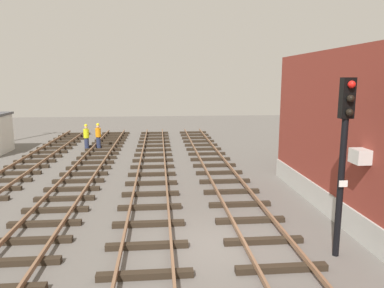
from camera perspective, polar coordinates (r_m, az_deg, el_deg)
ground_plane at (r=11.63m, az=3.99°, el=-15.64°), size 80.00×80.00×0.00m
track_near_building at (r=11.88m, az=11.20°, el=-14.54°), size 2.50×48.67×0.32m
track_centre at (r=11.45m, az=-7.09°, el=-15.40°), size 2.50×48.67×0.32m
track_far at (r=12.13m, az=-25.00°, el=-14.83°), size 2.50×48.67×0.32m
signal_mast at (r=10.80m, az=22.79°, el=-0.43°), size 0.36×0.40×5.11m
track_worker_foreground at (r=27.43m, az=-16.29°, el=1.10°), size 0.40×0.40×1.87m
track_worker_distant at (r=27.68m, az=-14.54°, el=1.26°), size 0.40×0.40×1.87m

